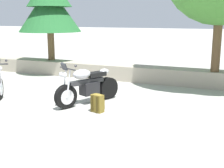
# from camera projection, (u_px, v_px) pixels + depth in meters

# --- Properties ---
(ground_plane) EXTENTS (120.00, 120.00, 0.00)m
(ground_plane) POSITION_uv_depth(u_px,v_px,m) (37.00, 115.00, 7.21)
(ground_plane) COLOR #A3A099
(stone_wall) EXTENTS (36.00, 0.80, 0.55)m
(stone_wall) POSITION_uv_depth(u_px,v_px,m) (115.00, 72.00, 11.46)
(stone_wall) COLOR #A89E89
(stone_wall) RESTS_ON ground
(motorcycle_silver_centre) EXTENTS (1.08, 1.94, 1.18)m
(motorcycle_silver_centre) POSITION_uv_depth(u_px,v_px,m) (87.00, 86.00, 8.11)
(motorcycle_silver_centre) COLOR black
(motorcycle_silver_centre) RESTS_ON ground
(rider_backpack) EXTENTS (0.34, 0.31, 0.47)m
(rider_backpack) POSITION_uv_depth(u_px,v_px,m) (98.00, 102.00, 7.42)
(rider_backpack) COLOR brown
(rider_backpack) RESTS_ON ground
(pine_tree_mid_left) EXTENTS (2.54, 2.54, 3.97)m
(pine_tree_mid_left) POSITION_uv_depth(u_px,v_px,m) (49.00, 2.00, 12.14)
(pine_tree_mid_left) COLOR brown
(pine_tree_mid_left) RESTS_ON stone_wall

